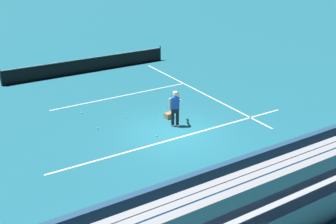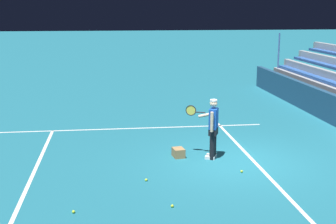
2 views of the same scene
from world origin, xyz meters
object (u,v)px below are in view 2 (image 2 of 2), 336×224
object	(u,v)px
tennis_ball_midcourt	(146,180)
tennis_ball_by_box	(242,171)
ball_box_cardboard	(178,153)
tennis_player	(212,128)
tennis_ball_far_left	(172,206)
tennis_ball_near_player	(74,212)

from	to	relation	value
tennis_ball_midcourt	tennis_ball_by_box	size ratio (longest dim) A/B	1.00
ball_box_cardboard	tennis_ball_by_box	world-z (taller)	ball_box_cardboard
tennis_player	tennis_ball_by_box	distance (m)	1.63
tennis_ball_by_box	tennis_ball_far_left	distance (m)	2.86
ball_box_cardboard	tennis_ball_near_player	size ratio (longest dim) A/B	6.06
tennis_player	ball_box_cardboard	xyz separation A→B (m)	(0.23, 0.94, -0.76)
tennis_ball_near_player	ball_box_cardboard	bearing A→B (deg)	-38.17
tennis_ball_by_box	tennis_ball_far_left	bearing A→B (deg)	132.89
ball_box_cardboard	tennis_ball_far_left	distance (m)	3.52
tennis_ball_by_box	tennis_player	bearing A→B (deg)	21.92
tennis_ball_near_player	tennis_ball_by_box	xyz separation A→B (m)	(1.98, -4.19, 0.00)
tennis_player	tennis_ball_near_player	bearing A→B (deg)	131.56
tennis_ball_by_box	ball_box_cardboard	bearing A→B (deg)	43.92
tennis_ball_midcourt	tennis_ball_near_player	world-z (taller)	same
tennis_ball_near_player	tennis_ball_far_left	size ratio (longest dim) A/B	1.00
ball_box_cardboard	tennis_ball_near_player	world-z (taller)	ball_box_cardboard
tennis_player	tennis_ball_near_player	size ratio (longest dim) A/B	25.98
ball_box_cardboard	tennis_ball_by_box	size ratio (longest dim) A/B	6.06
tennis_ball_far_left	tennis_ball_midcourt	bearing A→B (deg)	14.78
ball_box_cardboard	tennis_ball_by_box	xyz separation A→B (m)	(-1.51, -1.45, -0.10)
tennis_ball_by_box	tennis_ball_far_left	size ratio (longest dim) A/B	1.00
tennis_ball_midcourt	tennis_ball_near_player	xyz separation A→B (m)	(-1.67, 1.66, 0.00)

